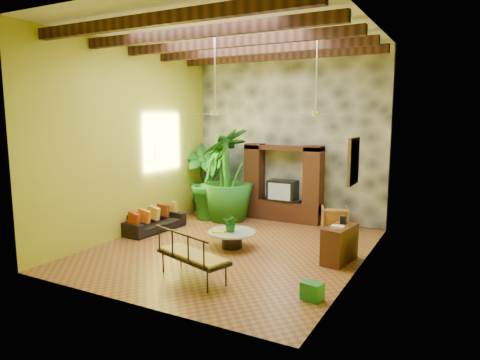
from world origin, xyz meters
The scene contains 23 objects.
ground centered at (0.00, 0.00, 0.00)m, with size 7.00×7.00×0.00m, color brown.
ceiling centered at (0.00, 0.00, 5.00)m, with size 6.00×7.00×0.02m, color silver.
back_wall centered at (0.00, 3.50, 2.50)m, with size 6.00×0.02×5.00m, color gold.
left_wall centered at (-3.00, 0.00, 2.50)m, with size 0.02×7.00×5.00m, color gold.
right_wall centered at (3.00, 0.00, 2.50)m, with size 0.02×7.00×5.00m, color gold.
stone_accent_wall centered at (0.00, 3.44, 2.50)m, with size 5.98×0.10×4.98m, color #393B40.
ceiling_beams centered at (0.00, 0.00, 4.78)m, with size 5.95×5.36×0.22m.
entertainment_center centered at (0.00, 3.14, 0.97)m, with size 2.40×0.55×2.30m.
ceiling_fan_front centered at (-0.20, -0.40, 3.40)m, with size 1.28×1.28×1.86m.
ceiling_fan_back centered at (1.60, 1.20, 3.40)m, with size 1.28×1.28×1.86m.
wall_art_mask centered at (-2.96, 1.00, 2.10)m, with size 0.06×0.32×0.55m, color gold.
wall_art_painting centered at (2.96, -0.60, 2.30)m, with size 0.06×0.70×0.90m, color #274F90.
sofa centered at (-2.65, 0.33, 0.27)m, with size 1.88×0.74×0.55m, color black.
wicker_armchair centered at (1.71, 2.78, 0.33)m, with size 0.70×0.73×0.66m, color brown.
tall_plant_a centered at (-2.65, 2.75, 1.13)m, with size 1.19×0.80×2.25m, color #175919.
tall_plant_b centered at (-2.12, 2.36, 1.17)m, with size 1.29×1.04×2.34m, color #1C6C23.
tall_plant_c centered at (-1.48, 2.35, 1.39)m, with size 1.56×1.56×2.78m, color #1A5A17.
coffee_table centered at (-0.01, 0.01, 0.26)m, with size 1.17×1.17×0.40m.
centerpiece_plant centered at (-0.02, 0.00, 0.62)m, with size 0.39×0.34×0.43m, color #17591B.
yellow_tray centered at (-0.25, -0.19, 0.42)m, with size 0.31×0.22×0.03m, color yellow.
iron_bench centered at (0.31, -2.17, 0.53)m, with size 1.75×1.09×0.57m.
side_console centered at (2.54, 0.21, 0.40)m, with size 0.45×1.00×0.80m, color #3A2712.
green_bin centered at (2.65, -1.90, 0.15)m, with size 0.35×0.27×0.31m, color #217C30.
Camera 1 is at (4.85, -8.66, 3.15)m, focal length 32.00 mm.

